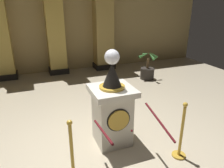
{
  "coord_description": "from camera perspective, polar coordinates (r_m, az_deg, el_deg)",
  "views": [
    {
      "loc": [
        -0.94,
        -3.18,
        2.52
      ],
      "look_at": [
        0.33,
        0.11,
        1.19
      ],
      "focal_mm": 34.42,
      "sensor_mm": 36.0,
      "label": 1
    }
  ],
  "objects": [
    {
      "name": "ground_plane",
      "position": [
        4.16,
        -3.91,
        -16.57
      ],
      "size": [
        12.47,
        12.47,
        0.0
      ],
      "primitive_type": "plane",
      "color": "beige"
    },
    {
      "name": "potted_palm_right",
      "position": [
        7.63,
        9.37,
        3.45
      ],
      "size": [
        0.7,
        0.7,
        1.0
      ],
      "color": "#2D2823",
      "rests_on": "ground_plane"
    },
    {
      "name": "back_wall",
      "position": [
        8.55,
        -15.4,
        16.19
      ],
      "size": [
        12.47,
        0.16,
        3.89
      ],
      "primitive_type": "cube",
      "color": "tan",
      "rests_on": "ground_plane"
    },
    {
      "name": "stanchion_near",
      "position": [
        3.35,
        -10.43,
        -19.57
      ],
      "size": [
        0.24,
        0.24,
        1.06
      ],
      "color": "gold",
      "rests_on": "ground_plane"
    },
    {
      "name": "pedestal_clock",
      "position": [
        3.96,
        0.02,
        -6.59
      ],
      "size": [
        0.76,
        0.76,
        1.8
      ],
      "color": "silver",
      "rests_on": "ground_plane"
    },
    {
      "name": "stanchion_far",
      "position": [
        3.94,
        17.82,
        -13.57
      ],
      "size": [
        0.24,
        0.24,
        1.04
      ],
      "color": "gold",
      "rests_on": "ground_plane"
    },
    {
      "name": "column_centre_rear",
      "position": [
        8.25,
        -15.08,
        15.44
      ],
      "size": [
        0.74,
        0.74,
        3.74
      ],
      "color": "black",
      "rests_on": "ground_plane"
    },
    {
      "name": "column_right",
      "position": [
        8.65,
        -2.51,
        16.31
      ],
      "size": [
        0.84,
        0.84,
        3.74
      ],
      "color": "black",
      "rests_on": "ground_plane"
    },
    {
      "name": "velvet_rope",
      "position": [
        3.3,
        5.32,
        -11.0
      ],
      "size": [
        1.0,
        0.97,
        0.22
      ],
      "color": "#591419"
    }
  ]
}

